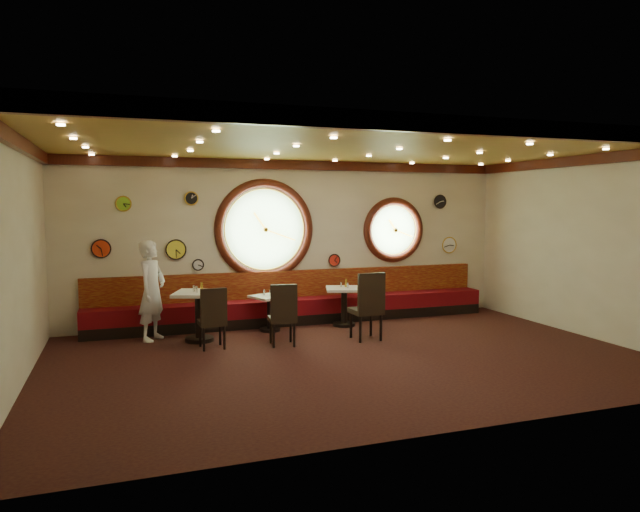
{
  "coord_description": "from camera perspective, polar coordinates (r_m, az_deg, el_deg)",
  "views": [
    {
      "loc": [
        -3.25,
        -7.9,
        2.32
      ],
      "look_at": [
        -0.21,
        0.8,
        1.5
      ],
      "focal_mm": 32.0,
      "sensor_mm": 36.0,
      "label": 1
    }
  ],
  "objects": [
    {
      "name": "condiment_a_salt",
      "position": [
        9.91,
        -12.5,
        -3.21
      ],
      "size": [
        0.04,
        0.04,
        0.11
      ],
      "primitive_type": "cylinder",
      "color": "silver",
      "rests_on": "table_a"
    },
    {
      "name": "wall_back",
      "position": [
        11.4,
        -2.64,
        1.46
      ],
      "size": [
        9.0,
        0.02,
        3.2
      ],
      "primitive_type": "cube",
      "color": "beige",
      "rests_on": "floor"
    },
    {
      "name": "porthole_left_frame",
      "position": [
        11.21,
        -5.56,
        2.66
      ],
      "size": [
        1.98,
        0.18,
        1.98
      ],
      "primitive_type": "torus",
      "rotation": [
        1.57,
        0.0,
        0.0
      ],
      "color": "#3E140B",
      "rests_on": "wall_back"
    },
    {
      "name": "porthole_right_glass",
      "position": [
        12.19,
        7.33,
        2.6
      ],
      "size": [
        1.1,
        0.02,
        1.1
      ],
      "primitive_type": "cylinder",
      "rotation": [
        1.57,
        0.0,
        0.0
      ],
      "color": "#76A865",
      "rests_on": "wall_back"
    },
    {
      "name": "chair_c",
      "position": [
        9.81,
        4.88,
        -4.58
      ],
      "size": [
        0.51,
        0.51,
        0.73
      ],
      "rotation": [
        0.0,
        0.0,
        0.03
      ],
      "color": "black",
      "rests_on": "floor"
    },
    {
      "name": "wall_clock_6",
      "position": [
        10.89,
        -21.04,
        0.69
      ],
      "size": [
        0.32,
        0.03,
        0.32
      ],
      "primitive_type": "cylinder",
      "rotation": [
        1.57,
        0.0,
        0.0
      ],
      "color": "red",
      "rests_on": "wall_back"
    },
    {
      "name": "molding_right",
      "position": [
        11.06,
        25.26,
        8.7
      ],
      "size": [
        0.1,
        6.0,
        0.18
      ],
      "primitive_type": "cube",
      "color": "#3E140B",
      "rests_on": "wall_back"
    },
    {
      "name": "wall_left",
      "position": [
        8.03,
        -28.12,
        -0.66
      ],
      "size": [
        0.02,
        6.0,
        3.2
      ],
      "primitive_type": "cube",
      "color": "beige",
      "rests_on": "floor"
    },
    {
      "name": "wall_clock_4",
      "position": [
        12.68,
        11.9,
        5.34
      ],
      "size": [
        0.28,
        0.03,
        0.28
      ],
      "primitive_type": "cylinder",
      "rotation": [
        1.57,
        0.0,
        0.0
      ],
      "color": "black",
      "rests_on": "wall_back"
    },
    {
      "name": "table_b",
      "position": [
        10.61,
        -5.04,
        -5.27
      ],
      "size": [
        0.78,
        0.78,
        0.66
      ],
      "color": "black",
      "rests_on": "floor"
    },
    {
      "name": "table_a",
      "position": [
        9.98,
        -12.02,
        -5.3
      ],
      "size": [
        0.99,
        0.99,
        0.86
      ],
      "color": "black",
      "rests_on": "floor"
    },
    {
      "name": "molding_back",
      "position": [
        11.35,
        -2.6,
        9.07
      ],
      "size": [
        9.0,
        0.1,
        0.18
      ],
      "primitive_type": "cube",
      "color": "#3E140B",
      "rests_on": "wall_back"
    },
    {
      "name": "molding_front",
      "position": [
        5.97,
        14.25,
        12.53
      ],
      "size": [
        9.0,
        0.1,
        0.18
      ],
      "primitive_type": "cube",
      "color": "#3E140B",
      "rests_on": "wall_back"
    },
    {
      "name": "condiment_a_pepper",
      "position": [
        9.84,
        -12.24,
        -3.27
      ],
      "size": [
        0.04,
        0.04,
        0.11
      ],
      "primitive_type": "cylinder",
      "color": "silver",
      "rests_on": "table_a"
    },
    {
      "name": "table_c",
      "position": [
        11.02,
        2.43,
        -4.59
      ],
      "size": [
        0.85,
        0.85,
        0.74
      ],
      "color": "black",
      "rests_on": "floor"
    },
    {
      "name": "wall_clock_3",
      "position": [
        11.0,
        -12.1,
        -0.87
      ],
      "size": [
        0.2,
        0.03,
        0.2
      ],
      "primitive_type": "cylinder",
      "rotation": [
        1.57,
        0.0,
        0.0
      ],
      "color": "silver",
      "rests_on": "wall_back"
    },
    {
      "name": "banquette_back",
      "position": [
        11.42,
        -2.54,
        -2.82
      ],
      "size": [
        8.0,
        0.1,
        0.55
      ],
      "primitive_type": "cube",
      "color": "#63070A",
      "rests_on": "wall_back"
    },
    {
      "name": "wall_clock_1",
      "position": [
        10.93,
        -12.75,
        5.64
      ],
      "size": [
        0.24,
        0.03,
        0.24
      ],
      "primitive_type": "cylinder",
      "rotation": [
        1.57,
        0.0,
        0.0
      ],
      "color": "black",
      "rests_on": "wall_back"
    },
    {
      "name": "porthole_left_glass",
      "position": [
        11.22,
        -5.58,
        2.66
      ],
      "size": [
        1.66,
        0.02,
        1.66
      ],
      "primitive_type": "cylinder",
      "rotation": [
        1.57,
        0.0,
        0.0
      ],
      "color": "#76A865",
      "rests_on": "wall_back"
    },
    {
      "name": "ceiling",
      "position": [
        8.59,
        3.15,
        10.96
      ],
      "size": [
        9.0,
        6.0,
        0.02
      ],
      "primitive_type": "cube",
      "color": "#BE8635",
      "rests_on": "wall_back"
    },
    {
      "name": "banquette_base",
      "position": [
        11.33,
        -2.21,
        -6.22
      ],
      "size": [
        8.0,
        0.55,
        0.2
      ],
      "primitive_type": "cube",
      "color": "black",
      "rests_on": "floor"
    },
    {
      "name": "wall_right",
      "position": [
        11.09,
        25.15,
        0.88
      ],
      "size": [
        0.02,
        6.0,
        3.2
      ],
      "primitive_type": "cube",
      "color": "beige",
      "rests_on": "floor"
    },
    {
      "name": "porthole_right_ring",
      "position": [
        12.15,
        7.42,
        2.59
      ],
      "size": [
        1.09,
        0.03,
        1.09
      ],
      "primitive_type": "torus",
      "rotation": [
        1.57,
        0.0,
        0.0
      ],
      "color": "gold",
      "rests_on": "wall_back"
    },
    {
      "name": "porthole_right_frame",
      "position": [
        12.18,
        7.36,
        2.6
      ],
      "size": [
        1.38,
        0.18,
        1.38
      ],
      "primitive_type": "torus",
      "rotation": [
        1.57,
        0.0,
        0.0
      ],
      "color": "#3E140B",
      "rests_on": "wall_back"
    },
    {
      "name": "wall_clock_7",
      "position": [
        12.84,
        12.77,
        1.08
      ],
      "size": [
        0.34,
        0.03,
        0.34
      ],
      "primitive_type": "cylinder",
      "rotation": [
        1.57,
        0.0,
        0.0
      ],
      "color": "white",
      "rests_on": "wall_back"
    },
    {
      "name": "condiment_b_pepper",
      "position": [
        10.57,
        -5.0,
        -3.67
      ],
      "size": [
        0.04,
        0.04,
        0.11
      ],
      "primitive_type": "cylinder",
      "color": "silver",
      "rests_on": "table_b"
    },
    {
      "name": "condiment_a_bottle",
      "position": [
        9.95,
        -11.75,
        -3.03
      ],
      "size": [
        0.05,
        0.05,
        0.15
      ],
      "primitive_type": "cylinder",
      "color": "gold",
      "rests_on": "table_a"
    },
    {
      "name": "condiment_b_salt",
      "position": [
        10.6,
        -5.62,
        -3.65
      ],
      "size": [
        0.04,
        0.04,
        0.11
      ],
      "primitive_type": "cylinder",
      "color": "silver",
      "rests_on": "table_b"
    },
    {
      "name": "condiment_c_salt",
      "position": [
        11.05,
        2.12,
        -2.87
      ],
      "size": [
        0.03,
        0.03,
        0.09
      ],
      "primitive_type": "cylinder",
      "color": "silver",
      "rests_on": "table_c"
    },
    {
      "name": "wall_clock_0",
      "position": [
        10.86,
        -19.06,
        4.97
      ],
      "size": [
        0.26,
        0.03,
        0.26
      ],
      "primitive_type": "cylinder",
      "rotation": [
        1.57,
        0.0,
        0.0
      ],
      "color": "#84C928",
      "rests_on": "wall_back"
    },
    {
      "name": "condiment_c_pepper",
      "position": [
        10.91,
        2.78,
        -2.94
      ],
      "size": [
        0.04,
        0.04,
        0.11
      ],
      "primitive_type": "cylinder",
      "color": "silver",
      "rests_on": "table_c"
    },
    {
      "name": "molding_left",
      "position": [
        8.03,
        -28.22,
        10.13
      ],
      "size": [
        0.1,
        6.0,
        0.18
      ],
      "primitive_type": "cube",
      "color": "#3E140B",
      "rests_on": "wall_back"
    },
    {
      "name": "condiment_b_bottle",
      "position": [
        10.65,
        -4.47,
        -3.49
      ],
      "size": [
        0.05,
        0.05,
        0.15
      ],
      "primitive_type": "cylinder",
      "color": "gold",
      "rests_on": "table_b"
    },
    {
      "name": "wall_clock_2",
      "position": [
        10.93,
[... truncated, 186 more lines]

